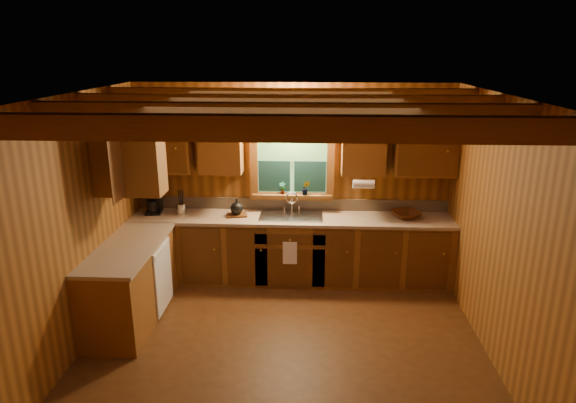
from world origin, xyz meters
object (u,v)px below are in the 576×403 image
at_px(coffee_maker, 153,200).
at_px(cutting_board, 237,215).
at_px(sink, 291,219).
at_px(wicker_basket, 406,214).

height_order(coffee_maker, cutting_board, coffee_maker).
bearing_deg(cutting_board, coffee_maker, 163.44).
distance_m(sink, wicker_basket, 1.50).
bearing_deg(cutting_board, sink, -10.15).
bearing_deg(sink, cutting_board, -178.32).
xyz_separation_m(sink, cutting_board, (-0.71, -0.02, 0.06)).
bearing_deg(coffee_maker, cutting_board, -14.41).
distance_m(cutting_board, wicker_basket, 2.21).
bearing_deg(wicker_basket, coffee_maker, 179.08).
relative_size(sink, cutting_board, 3.16).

